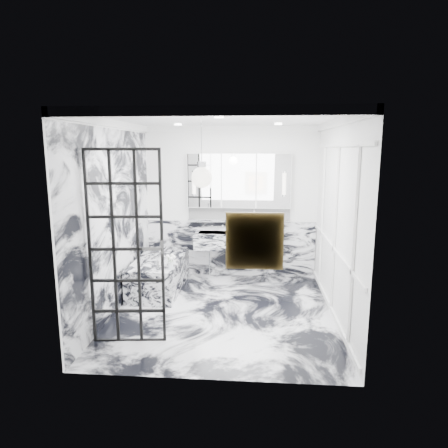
# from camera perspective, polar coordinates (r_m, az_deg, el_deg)

# --- Properties ---
(floor) EXTENTS (3.60, 3.60, 0.00)m
(floor) POSITION_cam_1_polar(r_m,az_deg,el_deg) (6.12, -0.14, -12.38)
(floor) COLOR silver
(floor) RESTS_ON ground
(ceiling) EXTENTS (3.60, 3.60, 0.00)m
(ceiling) POSITION_cam_1_polar(r_m,az_deg,el_deg) (5.64, -0.15, 14.78)
(ceiling) COLOR white
(ceiling) RESTS_ON wall_back
(wall_back) EXTENTS (3.60, 0.00, 3.60)m
(wall_back) POSITION_cam_1_polar(r_m,az_deg,el_deg) (7.49, 1.00, 3.04)
(wall_back) COLOR white
(wall_back) RESTS_ON floor
(wall_front) EXTENTS (3.60, 0.00, 3.60)m
(wall_front) POSITION_cam_1_polar(r_m,az_deg,el_deg) (3.96, -2.31, -3.91)
(wall_front) COLOR white
(wall_front) RESTS_ON floor
(wall_left) EXTENTS (0.00, 3.60, 3.60)m
(wall_left) POSITION_cam_1_polar(r_m,az_deg,el_deg) (6.06, -15.40, 0.83)
(wall_left) COLOR white
(wall_left) RESTS_ON floor
(wall_right) EXTENTS (0.00, 3.60, 3.60)m
(wall_right) POSITION_cam_1_polar(r_m,az_deg,el_deg) (5.81, 15.79, 0.39)
(wall_right) COLOR white
(wall_right) RESTS_ON floor
(marble_clad_back) EXTENTS (3.18, 0.05, 1.05)m
(marble_clad_back) POSITION_cam_1_polar(r_m,az_deg,el_deg) (7.63, 0.97, -3.51)
(marble_clad_back) COLOR silver
(marble_clad_back) RESTS_ON floor
(marble_clad_left) EXTENTS (0.02, 3.56, 2.68)m
(marble_clad_left) POSITION_cam_1_polar(r_m,az_deg,el_deg) (6.06, -15.24, 0.27)
(marble_clad_left) COLOR silver
(marble_clad_left) RESTS_ON floor
(panel_molding) EXTENTS (0.03, 3.40, 2.30)m
(panel_molding) POSITION_cam_1_polar(r_m,az_deg,el_deg) (5.82, 15.55, -0.58)
(panel_molding) COLOR white
(panel_molding) RESTS_ON floor
(soap_bottle_a) EXTENTS (0.10, 0.10, 0.21)m
(soap_bottle_a) POSITION_cam_1_polar(r_m,az_deg,el_deg) (7.42, 4.32, 1.34)
(soap_bottle_a) COLOR #8C5919
(soap_bottle_a) RESTS_ON ledge
(soap_bottle_b) EXTENTS (0.08, 0.08, 0.16)m
(soap_bottle_b) POSITION_cam_1_polar(r_m,az_deg,el_deg) (7.43, 7.61, 1.09)
(soap_bottle_b) COLOR #4C4C51
(soap_bottle_b) RESTS_ON ledge
(soap_bottle_c) EXTENTS (0.12, 0.12, 0.15)m
(soap_bottle_c) POSITION_cam_1_polar(r_m,az_deg,el_deg) (7.43, 6.94, 1.06)
(soap_bottle_c) COLOR silver
(soap_bottle_c) RESTS_ON ledge
(face_pot) EXTENTS (0.15, 0.15, 0.15)m
(face_pot) POSITION_cam_1_polar(r_m,az_deg,el_deg) (7.43, 1.62, 1.15)
(face_pot) COLOR white
(face_pot) RESTS_ON ledge
(amber_bottle) EXTENTS (0.04, 0.04, 0.10)m
(amber_bottle) POSITION_cam_1_polar(r_m,az_deg,el_deg) (7.43, 5.45, 0.90)
(amber_bottle) COLOR #8C5919
(amber_bottle) RESTS_ON ledge
(flower_vase) EXTENTS (0.08, 0.08, 0.12)m
(flower_vase) POSITION_cam_1_polar(r_m,az_deg,el_deg) (6.29, -7.61, -5.92)
(flower_vase) COLOR silver
(flower_vase) RESTS_ON bathtub
(crittall_door) EXTENTS (0.88, 0.12, 2.40)m
(crittall_door) POSITION_cam_1_polar(r_m,az_deg,el_deg) (5.01, -13.83, -3.50)
(crittall_door) COLOR black
(crittall_door) RESTS_ON floor
(artwork) EXTENTS (0.47, 0.05, 0.47)m
(artwork) POSITION_cam_1_polar(r_m,az_deg,el_deg) (3.95, 4.39, -2.42)
(artwork) COLOR #BA7B13
(artwork) RESTS_ON wall_front
(pendant_light) EXTENTS (0.23, 0.23, 0.23)m
(pendant_light) POSITION_cam_1_polar(r_m,az_deg,el_deg) (4.36, -3.20, 6.67)
(pendant_light) COLOR white
(pendant_light) RESTS_ON ceiling
(trough_sink) EXTENTS (1.60, 0.45, 0.30)m
(trough_sink) POSITION_cam_1_polar(r_m,az_deg,el_deg) (7.36, 2.03, -2.40)
(trough_sink) COLOR silver
(trough_sink) RESTS_ON wall_back
(ledge) EXTENTS (1.90, 0.14, 0.04)m
(ledge) POSITION_cam_1_polar(r_m,az_deg,el_deg) (7.45, 2.10, 0.43)
(ledge) COLOR silver
(ledge) RESTS_ON wall_back
(subway_tile) EXTENTS (1.90, 0.03, 0.23)m
(subway_tile) POSITION_cam_1_polar(r_m,az_deg,el_deg) (7.49, 2.13, 1.53)
(subway_tile) COLOR white
(subway_tile) RESTS_ON wall_back
(mirror_cabinet) EXTENTS (1.90, 0.16, 1.00)m
(mirror_cabinet) POSITION_cam_1_polar(r_m,az_deg,el_deg) (7.36, 2.15, 6.19)
(mirror_cabinet) COLOR white
(mirror_cabinet) RESTS_ON wall_back
(sconce_left) EXTENTS (0.07, 0.07, 0.40)m
(sconce_left) POSITION_cam_1_polar(r_m,az_deg,el_deg) (7.35, -4.32, 5.85)
(sconce_left) COLOR white
(sconce_left) RESTS_ON mirror_cabinet
(sconce_right) EXTENTS (0.07, 0.07, 0.40)m
(sconce_right) POSITION_cam_1_polar(r_m,az_deg,el_deg) (7.28, 8.60, 5.71)
(sconce_right) COLOR white
(sconce_right) RESTS_ON mirror_cabinet
(bathtub) EXTENTS (0.75, 1.65, 0.55)m
(bathtub) POSITION_cam_1_polar(r_m,az_deg,el_deg) (7.04, -9.18, -7.01)
(bathtub) COLOR silver
(bathtub) RESTS_ON floor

